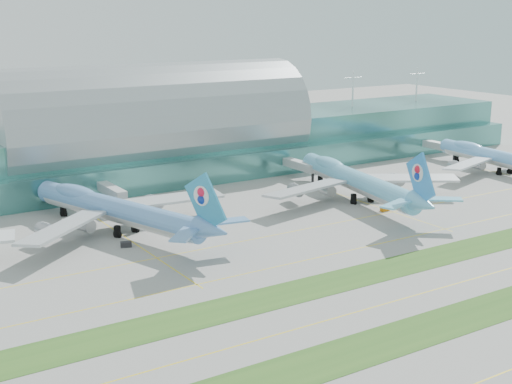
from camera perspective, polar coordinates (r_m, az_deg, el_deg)
ground at (r=175.02m, az=9.79°, el=-6.56°), size 700.00×700.00×0.00m
terminal at (r=276.85m, az=-8.26°, el=4.18°), size 340.00×69.10×36.00m
grass_strip_near at (r=157.11m, az=16.73°, el=-9.41°), size 420.00×12.00×0.08m
grass_strip_far at (r=176.39m, az=9.35°, el=-6.36°), size 420.00×12.00×0.08m
taxiline_b at (r=165.72m, az=13.06°, el=-7.92°), size 420.00×0.35×0.01m
taxiline_c at (r=187.84m, az=6.10°, el=-4.98°), size 420.00×0.35×0.01m
taxiline_d at (r=204.56m, az=2.26°, el=-3.31°), size 420.00×0.35×0.01m
airliner_b at (r=208.19m, az=-11.23°, el=-1.26°), size 69.02×80.08×22.61m
airliner_c at (r=241.86m, az=7.96°, el=1.02°), size 71.83×82.44×22.79m
airliner_d at (r=297.37m, az=18.75°, el=2.68°), size 64.15×73.11×20.11m
gse_c at (r=195.40m, az=-10.36°, el=-4.14°), size 3.31×2.42×1.50m
gse_d at (r=205.70m, az=-5.87°, el=-3.05°), size 3.71×2.54×1.56m
gse_e at (r=230.77m, az=10.26°, el=-1.35°), size 2.88×1.67×1.19m
gse_f at (r=249.46m, az=11.02°, el=-0.19°), size 3.80×2.48×1.48m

